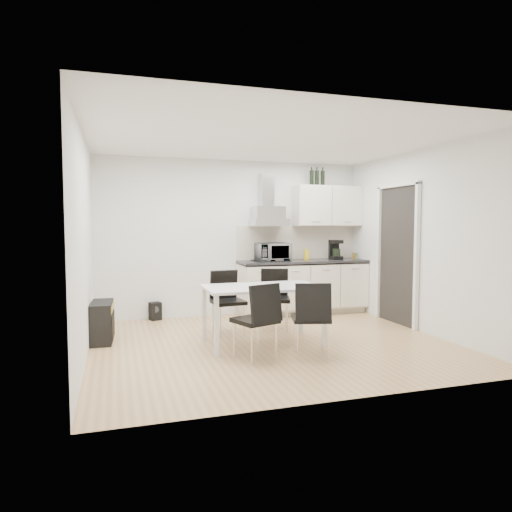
{
  "coord_description": "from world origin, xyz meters",
  "views": [
    {
      "loc": [
        -1.91,
        -5.48,
        1.53
      ],
      "look_at": [
        -0.08,
        0.45,
        1.1
      ],
      "focal_mm": 32.0,
      "sensor_mm": 36.0,
      "label": 1
    }
  ],
  "objects_px": {
    "chair_near_right": "(311,319)",
    "floor_speaker": "(155,311)",
    "chair_far_left": "(228,303)",
    "kitchenette": "(304,265)",
    "dining_table": "(263,292)",
    "guitar_amp": "(102,322)",
    "chair_near_left": "(255,321)",
    "chair_far_right": "(275,300)"
  },
  "relations": [
    {
      "from": "chair_far_left",
      "to": "guitar_amp",
      "type": "relative_size",
      "value": 1.37
    },
    {
      "from": "kitchenette",
      "to": "chair_far_left",
      "type": "relative_size",
      "value": 2.86
    },
    {
      "from": "chair_far_left",
      "to": "chair_near_right",
      "type": "height_order",
      "value": "same"
    },
    {
      "from": "chair_far_left",
      "to": "guitar_amp",
      "type": "bearing_deg",
      "value": -8.11
    },
    {
      "from": "dining_table",
      "to": "guitar_amp",
      "type": "bearing_deg",
      "value": 159.25
    },
    {
      "from": "chair_far_right",
      "to": "floor_speaker",
      "type": "distance_m",
      "value": 2.04
    },
    {
      "from": "guitar_amp",
      "to": "kitchenette",
      "type": "bearing_deg",
      "value": 20.23
    },
    {
      "from": "chair_far_left",
      "to": "chair_near_right",
      "type": "distance_m",
      "value": 1.49
    },
    {
      "from": "chair_far_right",
      "to": "guitar_amp",
      "type": "xyz_separation_m",
      "value": [
        -2.37,
        0.05,
        -0.18
      ]
    },
    {
      "from": "chair_near_right",
      "to": "floor_speaker",
      "type": "relative_size",
      "value": 3.1
    },
    {
      "from": "guitar_amp",
      "to": "floor_speaker",
      "type": "relative_size",
      "value": 2.26
    },
    {
      "from": "chair_near_left",
      "to": "guitar_amp",
      "type": "relative_size",
      "value": 1.37
    },
    {
      "from": "guitar_amp",
      "to": "chair_near_right",
      "type": "bearing_deg",
      "value": -28.27
    },
    {
      "from": "chair_near_right",
      "to": "floor_speaker",
      "type": "height_order",
      "value": "chair_near_right"
    },
    {
      "from": "dining_table",
      "to": "chair_far_left",
      "type": "relative_size",
      "value": 1.67
    },
    {
      "from": "kitchenette",
      "to": "floor_speaker",
      "type": "relative_size",
      "value": 8.88
    },
    {
      "from": "chair_far_left",
      "to": "chair_near_right",
      "type": "relative_size",
      "value": 1.0
    },
    {
      "from": "chair_near_left",
      "to": "floor_speaker",
      "type": "xyz_separation_m",
      "value": [
        -0.9,
        2.53,
        -0.3
      ]
    },
    {
      "from": "kitchenette",
      "to": "floor_speaker",
      "type": "distance_m",
      "value": 2.61
    },
    {
      "from": "kitchenette",
      "to": "dining_table",
      "type": "bearing_deg",
      "value": -126.98
    },
    {
      "from": "chair_far_left",
      "to": "chair_near_right",
      "type": "bearing_deg",
      "value": 110.01
    },
    {
      "from": "dining_table",
      "to": "chair_far_left",
      "type": "xyz_separation_m",
      "value": [
        -0.29,
        0.67,
        -0.23
      ]
    },
    {
      "from": "floor_speaker",
      "to": "kitchenette",
      "type": "bearing_deg",
      "value": -21.43
    },
    {
      "from": "chair_far_left",
      "to": "kitchenette",
      "type": "bearing_deg",
      "value": -151.75
    },
    {
      "from": "chair_far_right",
      "to": "chair_near_right",
      "type": "xyz_separation_m",
      "value": [
        -0.05,
        -1.36,
        0.0
      ]
    },
    {
      "from": "guitar_amp",
      "to": "floor_speaker",
      "type": "bearing_deg",
      "value": 59.8
    },
    {
      "from": "dining_table",
      "to": "floor_speaker",
      "type": "relative_size",
      "value": 5.19
    },
    {
      "from": "kitchenette",
      "to": "chair_near_left",
      "type": "relative_size",
      "value": 2.86
    },
    {
      "from": "chair_far_right",
      "to": "guitar_amp",
      "type": "distance_m",
      "value": 2.38
    },
    {
      "from": "guitar_amp",
      "to": "dining_table",
      "type": "bearing_deg",
      "value": -17.45
    },
    {
      "from": "floor_speaker",
      "to": "dining_table",
      "type": "bearing_deg",
      "value": -75.79
    },
    {
      "from": "chair_near_right",
      "to": "guitar_amp",
      "type": "xyz_separation_m",
      "value": [
        -2.33,
        1.41,
        -0.18
      ]
    },
    {
      "from": "chair_far_left",
      "to": "chair_far_right",
      "type": "height_order",
      "value": "same"
    },
    {
      "from": "chair_far_right",
      "to": "chair_far_left",
      "type": "bearing_deg",
      "value": 19.09
    },
    {
      "from": "dining_table",
      "to": "floor_speaker",
      "type": "height_order",
      "value": "dining_table"
    },
    {
      "from": "floor_speaker",
      "to": "chair_far_left",
      "type": "bearing_deg",
      "value": -71.88
    },
    {
      "from": "chair_near_left",
      "to": "floor_speaker",
      "type": "height_order",
      "value": "chair_near_left"
    },
    {
      "from": "kitchenette",
      "to": "chair_near_left",
      "type": "xyz_separation_m",
      "value": [
        -1.61,
        -2.36,
        -0.39
      ]
    },
    {
      "from": "dining_table",
      "to": "kitchenette",
      "type": "bearing_deg",
      "value": 52.74
    },
    {
      "from": "kitchenette",
      "to": "chair_far_left",
      "type": "height_order",
      "value": "kitchenette"
    },
    {
      "from": "chair_far_left",
      "to": "chair_far_right",
      "type": "xyz_separation_m",
      "value": [
        0.69,
        0.02,
        0.0
      ]
    },
    {
      "from": "chair_near_right",
      "to": "floor_speaker",
      "type": "xyz_separation_m",
      "value": [
        -1.55,
        2.6,
        -0.3
      ]
    }
  ]
}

